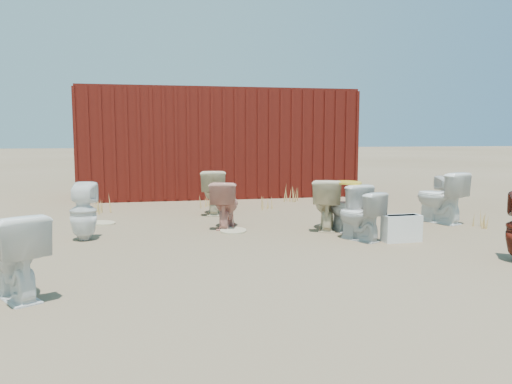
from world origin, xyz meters
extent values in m
plane|color=brown|center=(0.00, 0.00, 0.00)|extent=(100.00, 100.00, 0.00)
cube|color=#470F0B|center=(0.00, 5.20, 1.20)|extent=(6.00, 2.40, 2.40)
imported|color=white|center=(-2.63, -2.10, 0.37)|extent=(0.73, 0.83, 0.73)
imported|color=tan|center=(-0.43, 0.82, 0.35)|extent=(0.57, 0.77, 0.70)
imported|color=silver|center=(1.18, -0.46, 0.32)|extent=(0.62, 0.73, 0.65)
imported|color=white|center=(2.96, 0.55, 0.40)|extent=(0.71, 0.90, 0.81)
imported|color=white|center=(-2.39, 0.27, 0.38)|extent=(0.39, 0.39, 0.77)
imported|color=beige|center=(-0.44, 2.15, 0.39)|extent=(0.55, 0.82, 0.78)
imported|color=beige|center=(1.02, 0.37, 0.37)|extent=(0.65, 0.83, 0.75)
imported|color=silver|center=(1.21, 0.04, 0.35)|extent=(0.54, 0.76, 0.71)
imported|color=silver|center=(3.58, 1.40, 0.33)|extent=(0.32, 0.33, 0.66)
ellipsoid|color=gold|center=(1.21, 0.04, 0.72)|extent=(0.36, 0.45, 0.02)
cube|color=white|center=(1.68, -0.65, 0.17)|extent=(0.51, 0.21, 0.35)
ellipsoid|color=#C5B98F|center=(-0.36, 0.46, 0.01)|extent=(0.46, 0.55, 0.02)
ellipsoid|color=beige|center=(-2.28, 1.51, 0.01)|extent=(0.58, 0.59, 0.02)
cone|color=tan|center=(-2.43, 2.60, 0.15)|extent=(0.36, 0.36, 0.30)
cone|color=tan|center=(0.58, 2.54, 0.12)|extent=(0.32, 0.32, 0.24)
cone|color=tan|center=(1.85, 2.85, 0.17)|extent=(0.36, 0.36, 0.35)
cone|color=tan|center=(-0.49, 3.03, 0.11)|extent=(0.30, 0.30, 0.23)
cone|color=tan|center=(1.33, 3.50, 0.17)|extent=(0.34, 0.34, 0.34)
cone|color=tan|center=(3.39, 0.02, 0.11)|extent=(0.28, 0.28, 0.23)
camera|label=1|loc=(-1.45, -6.53, 1.38)|focal=35.00mm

